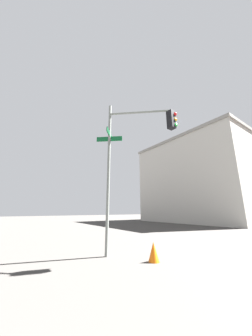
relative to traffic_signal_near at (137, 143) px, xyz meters
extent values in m
cylinder|color=slate|center=(-0.77, -0.88, -1.27)|extent=(0.12, 0.12, 6.16)
cylinder|color=slate|center=(0.10, 0.11, 1.41)|extent=(1.80, 2.04, 0.09)
cube|color=black|center=(0.97, 1.10, 0.96)|extent=(0.28, 0.28, 0.80)
sphere|color=red|center=(1.06, 1.21, 1.21)|extent=(0.18, 0.18, 0.18)
sphere|color=orange|center=(1.06, 1.21, 0.96)|extent=(0.18, 0.18, 0.18)
sphere|color=green|center=(1.06, 1.21, 0.71)|extent=(0.18, 0.18, 0.18)
cube|color=#0F5128|center=(-0.77, -0.88, 0.22)|extent=(0.76, 0.85, 0.20)
cube|color=#0F5128|center=(-0.77, -0.88, 0.44)|extent=(0.78, 0.69, 0.20)
cube|color=#BCB7AD|center=(-9.34, 26.95, 1.37)|extent=(15.19, 25.43, 11.44)
cube|color=gray|center=(-9.34, 26.95, 7.29)|extent=(15.49, 25.73, 0.40)
cone|color=orange|center=(0.68, 0.08, -4.05)|extent=(0.36, 0.36, 0.60)
camera|label=1|loc=(5.04, -4.08, -2.74)|focal=17.87mm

